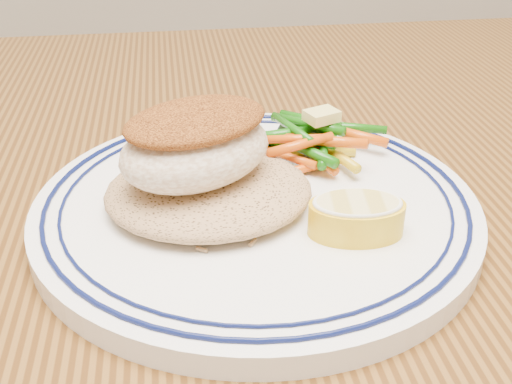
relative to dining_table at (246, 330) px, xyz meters
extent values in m
cube|color=#48290E|center=(0.00, 0.00, 0.08)|extent=(1.50, 0.90, 0.04)
cylinder|color=white|center=(0.01, 0.00, 0.10)|extent=(0.28, 0.28, 0.01)
torus|color=#0A113F|center=(0.01, 0.00, 0.11)|extent=(0.27, 0.27, 0.00)
torus|color=#0A113F|center=(0.01, 0.00, 0.11)|extent=(0.25, 0.25, 0.00)
ellipsoid|color=#A57E52|center=(-0.02, -0.01, 0.12)|extent=(0.13, 0.11, 0.02)
ellipsoid|color=#F5E4CA|center=(-0.03, -0.01, 0.15)|extent=(0.12, 0.11, 0.04)
ellipsoid|color=brown|center=(-0.03, 0.00, 0.17)|extent=(0.11, 0.10, 0.02)
cylinder|color=gold|center=(0.06, 0.05, 0.12)|extent=(0.05, 0.02, 0.01)
cylinder|color=#14580B|center=(0.03, 0.06, 0.12)|extent=(0.03, 0.05, 0.01)
cylinder|color=#D24D0A|center=(0.04, 0.02, 0.12)|extent=(0.05, 0.02, 0.01)
cylinder|color=#D24D0A|center=(0.03, 0.04, 0.12)|extent=(0.04, 0.04, 0.01)
cylinder|color=gold|center=(0.07, 0.04, 0.12)|extent=(0.02, 0.06, 0.01)
cylinder|color=#D24D0A|center=(0.05, 0.04, 0.12)|extent=(0.02, 0.05, 0.01)
cylinder|color=#D24D0A|center=(0.09, 0.06, 0.12)|extent=(0.04, 0.03, 0.01)
cylinder|color=#D24D0A|center=(0.06, 0.06, 0.12)|extent=(0.01, 0.06, 0.01)
cylinder|color=#14580B|center=(0.08, 0.07, 0.12)|extent=(0.06, 0.03, 0.01)
cylinder|color=#14580B|center=(0.05, 0.04, 0.12)|extent=(0.04, 0.06, 0.01)
cylinder|color=#14580B|center=(0.06, 0.04, 0.12)|extent=(0.02, 0.06, 0.01)
cylinder|color=#14580B|center=(0.05, 0.05, 0.13)|extent=(0.04, 0.03, 0.01)
cylinder|color=#14580B|center=(0.04, 0.05, 0.13)|extent=(0.06, 0.02, 0.01)
cylinder|color=#14580B|center=(0.06, 0.08, 0.13)|extent=(0.04, 0.03, 0.01)
cylinder|color=#14580B|center=(0.04, 0.06, 0.13)|extent=(0.05, 0.02, 0.01)
cylinder|color=#D24D0A|center=(0.06, 0.04, 0.13)|extent=(0.06, 0.04, 0.01)
cylinder|color=#14580B|center=(0.05, 0.06, 0.13)|extent=(0.05, 0.05, 0.01)
cylinder|color=#D24D0A|center=(0.04, 0.03, 0.13)|extent=(0.05, 0.02, 0.01)
cylinder|color=#14580B|center=(0.04, 0.06, 0.13)|extent=(0.02, 0.06, 0.01)
cylinder|color=#D24D0A|center=(0.04, 0.04, 0.13)|extent=(0.05, 0.02, 0.01)
cube|color=#EEE274|center=(0.06, 0.05, 0.14)|extent=(0.03, 0.02, 0.01)
torus|color=white|center=(0.06, -0.05, 0.13)|extent=(0.06, 0.06, 0.00)
camera|label=1|loc=(-0.04, -0.35, 0.32)|focal=45.00mm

